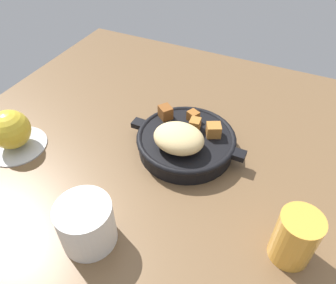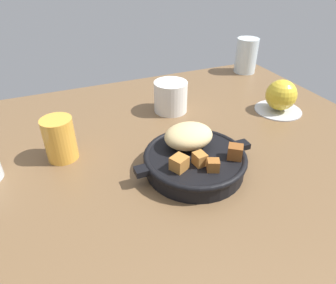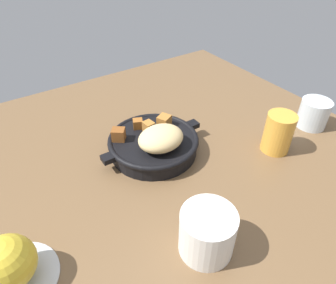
{
  "view_description": "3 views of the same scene",
  "coord_description": "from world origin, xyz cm",
  "px_view_note": "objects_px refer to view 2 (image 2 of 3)",
  "views": [
    {
      "loc": [
        -18.34,
        41.67,
        47.34
      ],
      "look_at": [
        1.83,
        -1.01,
        3.73
      ],
      "focal_mm": 34.99,
      "sensor_mm": 36.0,
      "label": 1
    },
    {
      "loc": [
        -24.26,
        -46.19,
        38.0
      ],
      "look_at": [
        -3.51,
        2.89,
        3.15
      ],
      "focal_mm": 32.62,
      "sensor_mm": 36.0,
      "label": 2
    },
    {
      "loc": [
        25.38,
        40.94,
        43.39
      ],
      "look_at": [
        -2.89,
        -1.42,
        3.48
      ],
      "focal_mm": 31.78,
      "sensor_mm": 36.0,
      "label": 3
    }
  ],
  "objects_px": {
    "red_apple": "(281,95)",
    "water_glass_tall": "(246,56)",
    "cast_iron_skillet": "(194,157)",
    "ceramic_mug_white": "(171,97)",
    "juice_glass_amber": "(60,139)"
  },
  "relations": [
    {
      "from": "juice_glass_amber",
      "to": "water_glass_tall",
      "type": "bearing_deg",
      "value": 23.42
    },
    {
      "from": "ceramic_mug_white",
      "to": "water_glass_tall",
      "type": "bearing_deg",
      "value": 25.77
    },
    {
      "from": "ceramic_mug_white",
      "to": "cast_iron_skillet",
      "type": "bearing_deg",
      "value": -103.07
    },
    {
      "from": "red_apple",
      "to": "ceramic_mug_white",
      "type": "distance_m",
      "value": 0.29
    },
    {
      "from": "juice_glass_amber",
      "to": "water_glass_tall",
      "type": "relative_size",
      "value": 0.79
    },
    {
      "from": "cast_iron_skillet",
      "to": "red_apple",
      "type": "height_order",
      "value": "red_apple"
    },
    {
      "from": "red_apple",
      "to": "ceramic_mug_white",
      "type": "relative_size",
      "value": 0.92
    },
    {
      "from": "cast_iron_skillet",
      "to": "ceramic_mug_white",
      "type": "xyz_separation_m",
      "value": [
        0.06,
        0.25,
        0.01
      ]
    },
    {
      "from": "cast_iron_skillet",
      "to": "water_glass_tall",
      "type": "distance_m",
      "value": 0.59
    },
    {
      "from": "water_glass_tall",
      "to": "cast_iron_skillet",
      "type": "bearing_deg",
      "value": -134.4
    },
    {
      "from": "juice_glass_amber",
      "to": "ceramic_mug_white",
      "type": "bearing_deg",
      "value": 20.45
    },
    {
      "from": "red_apple",
      "to": "water_glass_tall",
      "type": "relative_size",
      "value": 0.7
    },
    {
      "from": "cast_iron_skillet",
      "to": "water_glass_tall",
      "type": "height_order",
      "value": "water_glass_tall"
    },
    {
      "from": "red_apple",
      "to": "water_glass_tall",
      "type": "bearing_deg",
      "value": 72.7
    },
    {
      "from": "red_apple",
      "to": "ceramic_mug_white",
      "type": "bearing_deg",
      "value": 156.88
    }
  ]
}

